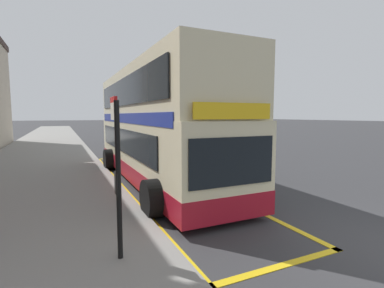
{
  "coord_description": "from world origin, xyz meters",
  "views": [
    {
      "loc": [
        -5.89,
        -3.0,
        2.62
      ],
      "look_at": [
        -0.84,
        7.83,
        1.41
      ],
      "focal_mm": 26.39,
      "sensor_mm": 36.0,
      "label": 1
    }
  ],
  "objects_px": {
    "parked_car_silver_across": "(111,125)",
    "parked_car_silver_distant": "(121,125)",
    "double_decker_bus": "(155,129)",
    "bus_stop_sign": "(117,165)"
  },
  "relations": [
    {
      "from": "parked_car_silver_distant",
      "to": "bus_stop_sign",
      "type": "bearing_deg",
      "value": -98.85
    },
    {
      "from": "bus_stop_sign",
      "to": "parked_car_silver_across",
      "type": "height_order",
      "value": "bus_stop_sign"
    },
    {
      "from": "parked_car_silver_across",
      "to": "parked_car_silver_distant",
      "type": "bearing_deg",
      "value": -128.35
    },
    {
      "from": "bus_stop_sign",
      "to": "parked_car_silver_across",
      "type": "distance_m",
      "value": 49.64
    },
    {
      "from": "double_decker_bus",
      "to": "bus_stop_sign",
      "type": "bearing_deg",
      "value": -113.35
    },
    {
      "from": "double_decker_bus",
      "to": "parked_car_silver_distant",
      "type": "bearing_deg",
      "value": 80.77
    },
    {
      "from": "double_decker_bus",
      "to": "parked_car_silver_across",
      "type": "distance_m",
      "value": 43.36
    },
    {
      "from": "double_decker_bus",
      "to": "bus_stop_sign",
      "type": "relative_size",
      "value": 4.03
    },
    {
      "from": "double_decker_bus",
      "to": "bus_stop_sign",
      "type": "distance_m",
      "value": 6.52
    },
    {
      "from": "double_decker_bus",
      "to": "parked_car_silver_distant",
      "type": "relative_size",
      "value": 2.69
    }
  ]
}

